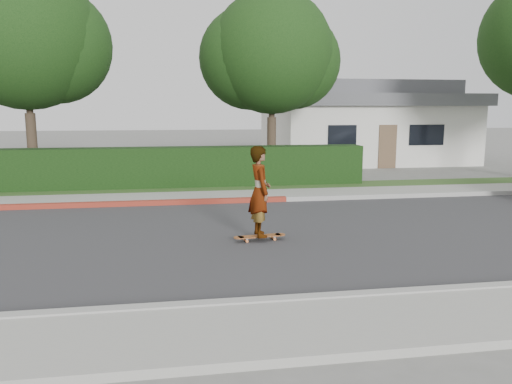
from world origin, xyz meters
TOP-DOWN VIEW (x-y plane):
  - ground at (0.00, 0.00)m, footprint 120.00×120.00m
  - road at (0.00, 0.00)m, footprint 60.00×8.00m
  - curb_near at (0.00, -4.10)m, footprint 60.00×0.20m
  - sidewalk_near at (0.00, -5.00)m, footprint 60.00×1.60m
  - curb_far at (0.00, 4.10)m, footprint 60.00×0.20m
  - curb_red_section at (-5.00, 4.10)m, footprint 12.00×0.21m
  - sidewalk_far at (0.00, 5.00)m, footprint 60.00×1.60m
  - planting_strip at (0.00, 6.60)m, footprint 60.00×1.60m
  - hedge at (-3.00, 7.20)m, footprint 15.00×1.00m
  - tree_left at (-7.51, 8.69)m, footprint 5.99×5.21m
  - tree_center at (1.49, 9.19)m, footprint 5.66×4.84m
  - house at (8.00, 16.00)m, footprint 10.60×8.60m
  - skateboard at (-0.60, -0.42)m, footprint 1.18×0.37m
  - skateboarder at (-0.60, -0.42)m, footprint 0.53×0.75m

SIDE VIEW (x-z plane):
  - ground at x=0.00m, z-range 0.00..0.00m
  - road at x=0.00m, z-range 0.00..0.01m
  - planting_strip at x=0.00m, z-range 0.00..0.10m
  - sidewalk_near at x=0.00m, z-range 0.00..0.12m
  - sidewalk_far at x=0.00m, z-range 0.00..0.12m
  - curb_near at x=0.00m, z-range 0.00..0.15m
  - curb_far at x=0.00m, z-range 0.00..0.15m
  - curb_red_section at x=-5.00m, z-range 0.00..0.15m
  - skateboard at x=-0.60m, z-range 0.05..0.16m
  - hedge at x=-3.00m, z-range 0.00..1.50m
  - skateboarder at x=-0.60m, z-range 0.12..2.07m
  - house at x=8.00m, z-range -0.05..4.25m
  - tree_center at x=1.49m, z-range 1.18..8.62m
  - tree_left at x=-7.51m, z-range 1.26..9.26m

